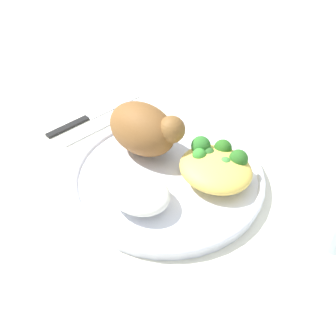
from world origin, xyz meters
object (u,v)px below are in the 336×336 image
(rice_pile, at_px, (138,192))
(knife, at_px, (87,117))
(fork, at_px, (105,125))
(plate, at_px, (168,178))
(mac_cheese_with_broccoli, at_px, (216,166))
(roasted_chicken, at_px, (145,129))

(rice_pile, xyz_separation_m, knife, (-0.22, 0.10, -0.03))
(fork, bearing_deg, plate, -12.24)
(plate, bearing_deg, rice_pile, -85.65)
(fork, xyz_separation_m, knife, (-0.04, -0.01, 0.00))
(plate, bearing_deg, fork, 167.76)
(mac_cheese_with_broccoli, relative_size, knife, 0.56)
(mac_cheese_with_broccoli, height_order, knife, mac_cheese_with_broccoli)
(mac_cheese_with_broccoli, bearing_deg, roasted_chicken, -169.72)
(roasted_chicken, xyz_separation_m, mac_cheese_with_broccoli, (0.12, 0.02, -0.02))
(fork, bearing_deg, rice_pile, -30.49)
(fork, distance_m, knife, 0.04)
(plate, bearing_deg, knife, 171.50)
(rice_pile, relative_size, knife, 0.48)
(mac_cheese_with_broccoli, bearing_deg, rice_pile, -114.93)
(mac_cheese_with_broccoli, distance_m, knife, 0.27)
(knife, bearing_deg, fork, 8.06)
(knife, bearing_deg, mac_cheese_with_broccoli, 1.65)
(plate, height_order, rice_pile, rice_pile)
(roasted_chicken, height_order, mac_cheese_with_broccoli, roasted_chicken)
(plate, xyz_separation_m, rice_pile, (0.01, -0.07, 0.03))
(roasted_chicken, distance_m, fork, 0.13)
(roasted_chicken, xyz_separation_m, fork, (-0.11, 0.02, -0.06))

